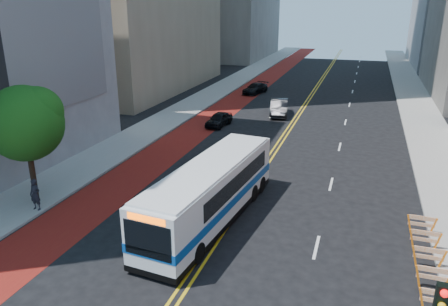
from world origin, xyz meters
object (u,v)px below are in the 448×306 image
Objects in this scene: car_a at (219,119)px; car_b at (279,107)px; pedestrian at (35,195)px; car_c at (255,88)px; street_tree at (26,120)px; transit_bus at (211,191)px.

car_b is at bearing 58.50° from car_a.
car_a is at bearing 80.69° from pedestrian.
car_c is 36.08m from pedestrian.
car_b is 2.73× the size of pedestrian.
car_a is 0.76× the size of car_b.
street_tree is at bearing -97.60° from car_a.
transit_bus is 6.69× the size of pedestrian.
pedestrian is at bearing -94.57° from car_a.
pedestrian is at bearing -117.58° from car_b.
car_c is (-5.05, 10.15, -0.16)m from car_b.
car_c reaches higher than car_a.
street_tree reaches higher than car_c.
transit_bus is 9.79m from pedestrian.
pedestrian is (-3.44, -35.92, 0.40)m from car_c.
street_tree reaches higher than car_a.
car_b is (9.34, 24.71, -4.11)m from street_tree.
car_b is at bearing 69.30° from street_tree.
street_tree is 3.76× the size of pedestrian.
car_a is 0.84× the size of car_c.
transit_bus is 34.42m from car_c.
car_b reaches higher than car_a.
transit_bus reaches higher than car_a.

